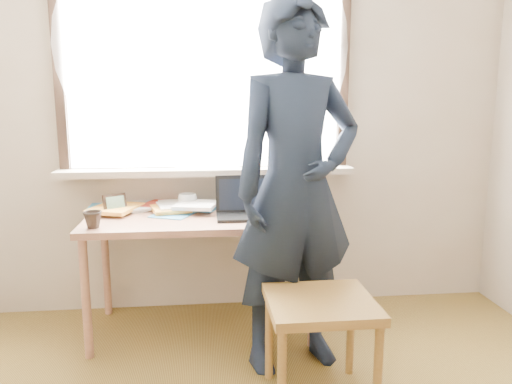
{
  "coord_description": "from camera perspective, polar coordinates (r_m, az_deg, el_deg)",
  "views": [
    {
      "loc": [
        -0.23,
        -1.23,
        1.38
      ],
      "look_at": [
        0.01,
        0.95,
        0.97
      ],
      "focal_mm": 35.0,
      "sensor_mm": 36.0,
      "label": 1
    }
  ],
  "objects": [
    {
      "name": "laptop",
      "position": [
        2.91,
        -1.3,
        -1.7
      ],
      "size": [
        0.33,
        0.27,
        0.23
      ],
      "color": "black",
      "rests_on": "desk"
    },
    {
      "name": "book_a",
      "position": [
        3.17,
        -14.82,
        -1.78
      ],
      "size": [
        0.3,
        0.34,
        0.03
      ],
      "primitive_type": "imported",
      "rotation": [
        0.0,
        0.0,
        0.42
      ],
      "color": "white",
      "rests_on": "desk"
    },
    {
      "name": "person",
      "position": [
        2.52,
        4.64,
        0.44
      ],
      "size": [
        0.78,
        0.61,
        1.88
      ],
      "primitive_type": "imported",
      "rotation": [
        0.0,
        0.0,
        0.27
      ],
      "color": "black",
      "rests_on": "ground"
    },
    {
      "name": "room_shell",
      "position": [
        1.47,
        2.12,
        20.52
      ],
      "size": [
        3.52,
        4.02,
        2.61
      ],
      "color": "#B2A38F",
      "rests_on": "ground"
    },
    {
      "name": "picture_frame",
      "position": [
        3.07,
        -15.82,
        -1.42
      ],
      "size": [
        0.13,
        0.09,
        0.11
      ],
      "color": "black",
      "rests_on": "desk"
    },
    {
      "name": "desk_clutter",
      "position": [
        3.17,
        -13.17,
        -1.52
      ],
      "size": [
        0.74,
        0.55,
        0.04
      ],
      "color": "#A92D1F",
      "rests_on": "desk"
    },
    {
      "name": "mouse",
      "position": [
        2.87,
        2.91,
        -2.61
      ],
      "size": [
        0.09,
        0.06,
        0.04
      ],
      "primitive_type": "ellipsoid",
      "color": "black",
      "rests_on": "desk"
    },
    {
      "name": "book_b",
      "position": [
        3.23,
        1.17,
        -1.26
      ],
      "size": [
        0.27,
        0.31,
        0.02
      ],
      "primitive_type": "imported",
      "rotation": [
        0.0,
        0.0,
        -0.35
      ],
      "color": "white",
      "rests_on": "desk"
    },
    {
      "name": "desk",
      "position": [
        2.96,
        -6.31,
        -4.08
      ],
      "size": [
        1.32,
        0.66,
        0.71
      ],
      "color": "#926249",
      "rests_on": "ground"
    },
    {
      "name": "mug_white",
      "position": [
        3.14,
        -7.82,
        -1.02
      ],
      "size": [
        0.16,
        0.16,
        0.09
      ],
      "primitive_type": "imported",
      "rotation": [
        0.0,
        0.0,
        0.62
      ],
      "color": "white",
      "rests_on": "desk"
    },
    {
      "name": "mug_dark",
      "position": [
        2.77,
        -18.15,
        -3.04
      ],
      "size": [
        0.1,
        0.1,
        0.09
      ],
      "primitive_type": "imported",
      "rotation": [
        0.0,
        0.0,
        -0.07
      ],
      "color": "black",
      "rests_on": "desk"
    },
    {
      "name": "work_chair",
      "position": [
        2.35,
        7.37,
        -13.76
      ],
      "size": [
        0.48,
        0.46,
        0.49
      ],
      "color": "brown",
      "rests_on": "ground"
    }
  ]
}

